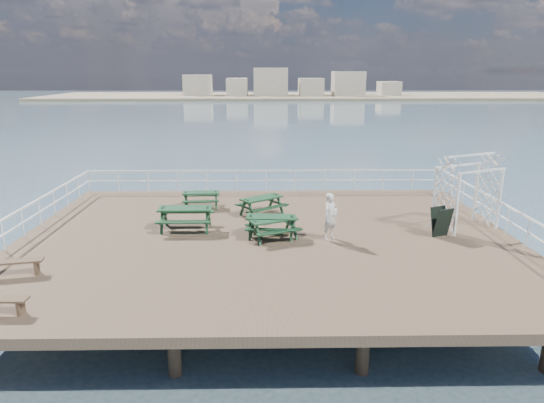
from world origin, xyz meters
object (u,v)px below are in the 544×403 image
at_px(flat_bench_far, 14,264).
at_px(trellis_arbor, 467,196).
at_px(picnic_table_a, 186,214).
at_px(picnic_table_e, 273,224).
at_px(person, 330,217).
at_px(picnic_table_c, 262,202).
at_px(picnic_table_b, 201,196).
at_px(picnic_table_d, 271,222).

relative_size(flat_bench_far, trellis_arbor, 0.58).
distance_m(picnic_table_a, flat_bench_far, 6.11).
height_order(picnic_table_a, picnic_table_e, picnic_table_a).
bearing_deg(person, picnic_table_c, 88.88).
distance_m(picnic_table_e, trellis_arbor, 7.50).
xyz_separation_m(picnic_table_e, trellis_arbor, (7.38, 1.08, 0.75)).
height_order(picnic_table_b, picnic_table_c, picnic_table_c).
relative_size(picnic_table_c, picnic_table_d, 1.21).
distance_m(picnic_table_d, person, 2.15).
distance_m(picnic_table_c, trellis_arbor, 8.06).
relative_size(picnic_table_c, flat_bench_far, 1.38).
relative_size(picnic_table_a, picnic_table_e, 0.97).
bearing_deg(flat_bench_far, picnic_table_c, 28.60).
bearing_deg(picnic_table_d, picnic_table_a, 169.69).
bearing_deg(person, picnic_table_e, 136.67).
distance_m(flat_bench_far, person, 10.21).
relative_size(picnic_table_a, picnic_table_b, 1.20).
relative_size(flat_bench_far, person, 0.97).
bearing_deg(person, picnic_table_d, 130.53).
relative_size(picnic_table_d, person, 1.11).
height_order(picnic_table_a, picnic_table_c, picnic_table_a).
xyz_separation_m(picnic_table_d, person, (2.10, -0.37, 0.30)).
bearing_deg(picnic_table_e, trellis_arbor, -14.05).
height_order(picnic_table_b, picnic_table_d, picnic_table_d).
distance_m(flat_bench_far, trellis_arbor, 15.71).
distance_m(picnic_table_d, trellis_arbor, 7.54).
distance_m(picnic_table_b, picnic_table_c, 2.99).
xyz_separation_m(picnic_table_d, flat_bench_far, (-7.64, -3.38, -0.21)).
distance_m(picnic_table_a, person, 5.48).
distance_m(picnic_table_c, picnic_table_d, 2.76).
bearing_deg(picnic_table_d, picnic_table_c, 101.72).
xyz_separation_m(picnic_table_a, picnic_table_b, (0.18, 3.17, -0.13)).
xyz_separation_m(picnic_table_e, flat_bench_far, (-7.72, -3.15, -0.18)).
relative_size(picnic_table_a, flat_bench_far, 1.22).
xyz_separation_m(picnic_table_a, picnic_table_e, (3.31, -1.08, -0.10)).
relative_size(picnic_table_b, person, 0.99).
height_order(picnic_table_d, trellis_arbor, trellis_arbor).
distance_m(picnic_table_e, person, 2.05).
bearing_deg(picnic_table_c, picnic_table_e, -118.25).
height_order(picnic_table_e, trellis_arbor, trellis_arbor).
relative_size(picnic_table_d, trellis_arbor, 0.66).
distance_m(picnic_table_b, person, 6.78).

